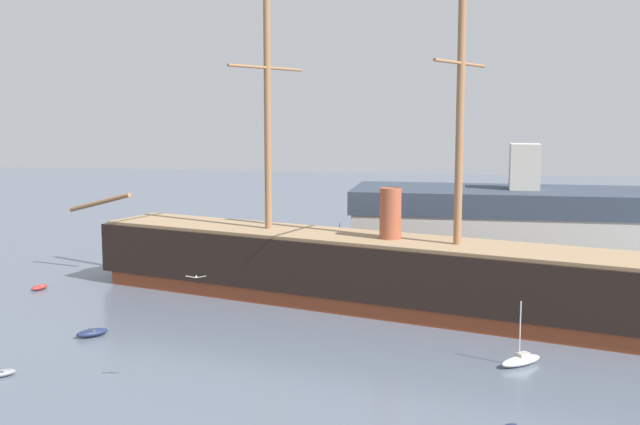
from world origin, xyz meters
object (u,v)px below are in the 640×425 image
(tall_ship, at_px, (357,269))
(sailboat_alongside_stern, at_px, (521,360))
(dinghy_mid_left, at_px, (1,373))
(seagull_in_flight, at_px, (196,277))
(sailboat_distant_centre, at_px, (342,273))
(dinghy_far_left, at_px, (40,287))
(dockside_warehouse_right, at_px, (531,233))
(dinghy_alongside_bow, at_px, (92,333))

(tall_ship, height_order, sailboat_alongside_stern, tall_ship)
(tall_ship, xyz_separation_m, dinghy_mid_left, (-22.00, -24.87, -3.23))
(dinghy_mid_left, relative_size, seagull_in_flight, 1.63)
(sailboat_alongside_stern, bearing_deg, sailboat_distant_centre, 122.50)
(dinghy_far_left, bearing_deg, dockside_warehouse_right, 17.25)
(tall_ship, height_order, dinghy_far_left, tall_ship)
(sailboat_distant_centre, bearing_deg, dinghy_far_left, -159.15)
(tall_ship, height_order, dinghy_mid_left, tall_ship)
(dinghy_alongside_bow, height_order, dinghy_far_left, dinghy_alongside_bow)
(sailboat_alongside_stern, height_order, sailboat_distant_centre, sailboat_distant_centre)
(dinghy_mid_left, xyz_separation_m, sailboat_alongside_stern, (36.32, 9.10, 0.16))
(tall_ship, xyz_separation_m, dockside_warehouse_right, (17.21, 16.17, 1.39))
(tall_ship, relative_size, sailboat_distant_centre, 10.81)
(dockside_warehouse_right, bearing_deg, dinghy_far_left, -162.75)
(dinghy_alongside_bow, distance_m, dockside_warehouse_right, 48.50)
(sailboat_alongside_stern, distance_m, seagull_in_flight, 24.93)
(dinghy_mid_left, relative_size, dockside_warehouse_right, 0.05)
(tall_ship, distance_m, dockside_warehouse_right, 23.66)
(dinghy_mid_left, relative_size, dinghy_far_left, 0.95)
(dockside_warehouse_right, xyz_separation_m, seagull_in_flight, (-24.15, -42.45, 3.21))
(sailboat_alongside_stern, bearing_deg, dinghy_far_left, 161.08)
(dockside_warehouse_right, distance_m, seagull_in_flight, 48.95)
(sailboat_distant_centre, relative_size, seagull_in_flight, 4.55)
(sailboat_alongside_stern, height_order, seagull_in_flight, seagull_in_flight)
(sailboat_alongside_stern, distance_m, sailboat_distant_centre, 32.81)
(sailboat_distant_centre, bearing_deg, dinghy_mid_left, -116.94)
(tall_ship, bearing_deg, dinghy_far_left, 179.10)
(dinghy_mid_left, bearing_deg, dinghy_alongside_bow, 79.99)
(sailboat_distant_centre, xyz_separation_m, seagull_in_flight, (-3.63, -38.18, 7.58))
(dinghy_alongside_bow, relative_size, dockside_warehouse_right, 0.07)
(tall_ship, height_order, sailboat_distant_centre, tall_ship)
(dinghy_alongside_bow, relative_size, dinghy_far_left, 1.21)
(dinghy_mid_left, bearing_deg, sailboat_alongside_stern, 14.07)
(dinghy_mid_left, bearing_deg, sailboat_distant_centre, 63.06)
(dinghy_alongside_bow, bearing_deg, dinghy_far_left, 131.15)
(dinghy_far_left, xyz_separation_m, dockside_warehouse_right, (50.42, 15.65, 4.62))
(tall_ship, distance_m, dinghy_mid_left, 33.36)
(sailboat_distant_centre, bearing_deg, dinghy_alongside_bow, -122.63)
(dinghy_mid_left, distance_m, dinghy_far_left, 27.75)
(dockside_warehouse_right, bearing_deg, seagull_in_flight, -119.64)
(sailboat_distant_centre, bearing_deg, seagull_in_flight, -95.43)
(dinghy_mid_left, distance_m, sailboat_alongside_stern, 37.44)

